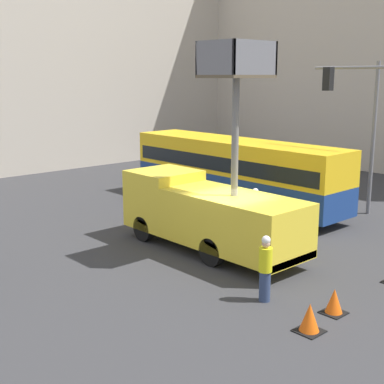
{
  "coord_description": "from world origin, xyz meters",
  "views": [
    {
      "loc": [
        -12.83,
        -12.21,
        6.23
      ],
      "look_at": [
        0.09,
        1.99,
        2.03
      ],
      "focal_mm": 50.0,
      "sensor_mm": 36.0,
      "label": 1
    }
  ],
  "objects_px": {
    "traffic_cone_mid_road": "(310,318)",
    "traffic_cone_near_truck": "(334,302)",
    "road_worker_near_truck": "(265,268)",
    "traffic_light_pole": "(360,114)",
    "utility_truck": "(208,209)",
    "city_bus": "(235,168)",
    "road_worker_directing": "(255,212)"
  },
  "relations": [
    {
      "from": "utility_truck",
      "to": "road_worker_near_truck",
      "type": "xyz_separation_m",
      "value": [
        -1.93,
        -4.28,
        -0.56
      ]
    },
    {
      "from": "utility_truck",
      "to": "city_bus",
      "type": "height_order",
      "value": "utility_truck"
    },
    {
      "from": "utility_truck",
      "to": "traffic_cone_mid_road",
      "type": "xyz_separation_m",
      "value": [
        -2.54,
        -6.23,
        -1.18
      ]
    },
    {
      "from": "traffic_light_pole",
      "to": "traffic_cone_near_truck",
      "type": "distance_m",
      "value": 11.1
    },
    {
      "from": "road_worker_near_truck",
      "to": "road_worker_directing",
      "type": "relative_size",
      "value": 0.99
    },
    {
      "from": "city_bus",
      "to": "traffic_cone_mid_road",
      "type": "relative_size",
      "value": 15.82
    },
    {
      "from": "road_worker_near_truck",
      "to": "traffic_cone_near_truck",
      "type": "bearing_deg",
      "value": -139.74
    },
    {
      "from": "traffic_light_pole",
      "to": "road_worker_near_truck",
      "type": "bearing_deg",
      "value": -162.24
    },
    {
      "from": "road_worker_directing",
      "to": "traffic_cone_near_truck",
      "type": "height_order",
      "value": "road_worker_directing"
    },
    {
      "from": "city_bus",
      "to": "utility_truck",
      "type": "bearing_deg",
      "value": 125.27
    },
    {
      "from": "road_worker_near_truck",
      "to": "road_worker_directing",
      "type": "xyz_separation_m",
      "value": [
        4.51,
        4.33,
        0.01
      ]
    },
    {
      "from": "utility_truck",
      "to": "city_bus",
      "type": "bearing_deg",
      "value": 35.25
    },
    {
      "from": "road_worker_near_truck",
      "to": "city_bus",
      "type": "bearing_deg",
      "value": -24.97
    },
    {
      "from": "road_worker_directing",
      "to": "traffic_cone_mid_road",
      "type": "relative_size",
      "value": 2.6
    },
    {
      "from": "utility_truck",
      "to": "road_worker_near_truck",
      "type": "bearing_deg",
      "value": -114.25
    },
    {
      "from": "traffic_cone_mid_road",
      "to": "traffic_cone_near_truck",
      "type": "bearing_deg",
      "value": 7.61
    },
    {
      "from": "road_worker_directing",
      "to": "utility_truck",
      "type": "bearing_deg",
      "value": 36.65
    },
    {
      "from": "traffic_light_pole",
      "to": "traffic_cone_near_truck",
      "type": "bearing_deg",
      "value": -151.45
    },
    {
      "from": "traffic_light_pole",
      "to": "road_worker_near_truck",
      "type": "height_order",
      "value": "traffic_light_pole"
    },
    {
      "from": "utility_truck",
      "to": "traffic_light_pole",
      "type": "relative_size",
      "value": 1.09
    },
    {
      "from": "utility_truck",
      "to": "traffic_light_pole",
      "type": "xyz_separation_m",
      "value": [
        7.81,
        -1.16,
        3.09
      ]
    },
    {
      "from": "city_bus",
      "to": "traffic_light_pole",
      "type": "bearing_deg",
      "value": -156.67
    },
    {
      "from": "traffic_light_pole",
      "to": "traffic_cone_mid_road",
      "type": "relative_size",
      "value": 9.2
    },
    {
      "from": "city_bus",
      "to": "traffic_light_pole",
      "type": "distance_m",
      "value": 6.21
    },
    {
      "from": "traffic_cone_mid_road",
      "to": "road_worker_near_truck",
      "type": "bearing_deg",
      "value": 72.65
    },
    {
      "from": "road_worker_near_truck",
      "to": "traffic_cone_near_truck",
      "type": "xyz_separation_m",
      "value": [
        0.75,
        -1.77,
        -0.64
      ]
    },
    {
      "from": "road_worker_near_truck",
      "to": "traffic_cone_mid_road",
      "type": "relative_size",
      "value": 2.58
    },
    {
      "from": "utility_truck",
      "to": "traffic_light_pole",
      "type": "distance_m",
      "value": 8.48
    },
    {
      "from": "utility_truck",
      "to": "traffic_cone_mid_road",
      "type": "distance_m",
      "value": 6.83
    },
    {
      "from": "traffic_cone_near_truck",
      "to": "city_bus",
      "type": "bearing_deg",
      "value": 55.88
    },
    {
      "from": "utility_truck",
      "to": "traffic_cone_near_truck",
      "type": "distance_m",
      "value": 6.28
    },
    {
      "from": "city_bus",
      "to": "traffic_light_pole",
      "type": "height_order",
      "value": "traffic_light_pole"
    }
  ]
}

